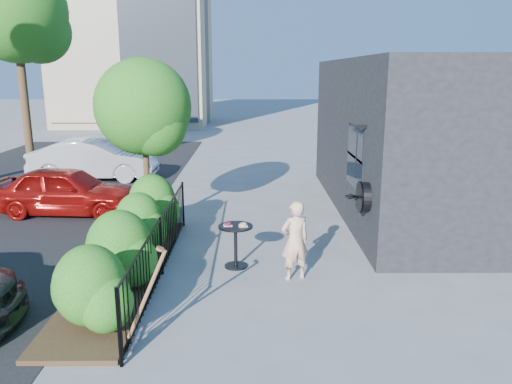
{
  "coord_description": "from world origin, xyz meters",
  "views": [
    {
      "loc": [
        0.18,
        -8.7,
        3.68
      ],
      "look_at": [
        0.26,
        1.54,
        1.2
      ],
      "focal_mm": 35.0,
      "sensor_mm": 36.0,
      "label": 1
    }
  ],
  "objects_px": {
    "patio_tree": "(146,113)",
    "car_silver": "(94,160)",
    "shovel": "(144,305)",
    "street_tree_far": "(17,18)",
    "car_red": "(67,191)",
    "cafe_table": "(236,238)",
    "woman": "(295,241)"
  },
  "relations": [
    {
      "from": "street_tree_far",
      "to": "car_silver",
      "type": "bearing_deg",
      "value": -50.14
    },
    {
      "from": "shovel",
      "to": "car_silver",
      "type": "height_order",
      "value": "shovel"
    },
    {
      "from": "shovel",
      "to": "car_red",
      "type": "height_order",
      "value": "shovel"
    },
    {
      "from": "woman",
      "to": "cafe_table",
      "type": "bearing_deg",
      "value": -46.74
    },
    {
      "from": "street_tree_far",
      "to": "car_red",
      "type": "height_order",
      "value": "street_tree_far"
    },
    {
      "from": "cafe_table",
      "to": "woman",
      "type": "height_order",
      "value": "woman"
    },
    {
      "from": "woman",
      "to": "car_silver",
      "type": "height_order",
      "value": "woman"
    },
    {
      "from": "car_red",
      "to": "car_silver",
      "type": "distance_m",
      "value": 4.4
    },
    {
      "from": "patio_tree",
      "to": "car_silver",
      "type": "height_order",
      "value": "patio_tree"
    },
    {
      "from": "street_tree_far",
      "to": "car_red",
      "type": "relative_size",
      "value": 2.21
    },
    {
      "from": "car_red",
      "to": "street_tree_far",
      "type": "bearing_deg",
      "value": 31.8
    },
    {
      "from": "cafe_table",
      "to": "car_silver",
      "type": "bearing_deg",
      "value": 122.65
    },
    {
      "from": "cafe_table",
      "to": "car_silver",
      "type": "height_order",
      "value": "car_silver"
    },
    {
      "from": "shovel",
      "to": "cafe_table",
      "type": "bearing_deg",
      "value": 69.18
    },
    {
      "from": "car_red",
      "to": "cafe_table",
      "type": "bearing_deg",
      "value": -125.18
    },
    {
      "from": "street_tree_far",
      "to": "car_silver",
      "type": "height_order",
      "value": "street_tree_far"
    },
    {
      "from": "street_tree_far",
      "to": "car_red",
      "type": "xyz_separation_m",
      "value": [
        5.24,
        -9.9,
        -5.28
      ]
    },
    {
      "from": "patio_tree",
      "to": "car_red",
      "type": "distance_m",
      "value": 3.5
    },
    {
      "from": "shovel",
      "to": "woman",
      "type": "bearing_deg",
      "value": 47.07
    },
    {
      "from": "cafe_table",
      "to": "patio_tree",
      "type": "bearing_deg",
      "value": 131.04
    },
    {
      "from": "street_tree_far",
      "to": "car_silver",
      "type": "relative_size",
      "value": 1.94
    },
    {
      "from": "shovel",
      "to": "patio_tree",
      "type": "bearing_deg",
      "value": 100.34
    },
    {
      "from": "cafe_table",
      "to": "car_red",
      "type": "bearing_deg",
      "value": 140.89
    },
    {
      "from": "shovel",
      "to": "car_silver",
      "type": "xyz_separation_m",
      "value": [
        -4.04,
        11.01,
        0.04
      ]
    },
    {
      "from": "street_tree_far",
      "to": "car_silver",
      "type": "xyz_separation_m",
      "value": [
        4.63,
        -5.55,
        -5.21
      ]
    },
    {
      "from": "woman",
      "to": "car_silver",
      "type": "relative_size",
      "value": 0.34
    },
    {
      "from": "car_silver",
      "to": "street_tree_far",
      "type": "bearing_deg",
      "value": 40.3
    },
    {
      "from": "patio_tree",
      "to": "woman",
      "type": "height_order",
      "value": "patio_tree"
    },
    {
      "from": "car_red",
      "to": "car_silver",
      "type": "xyz_separation_m",
      "value": [
        -0.6,
        4.35,
        0.07
      ]
    },
    {
      "from": "cafe_table",
      "to": "shovel",
      "type": "bearing_deg",
      "value": -110.82
    },
    {
      "from": "cafe_table",
      "to": "shovel",
      "type": "height_order",
      "value": "shovel"
    },
    {
      "from": "street_tree_far",
      "to": "woman",
      "type": "bearing_deg",
      "value": -52.51
    }
  ]
}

